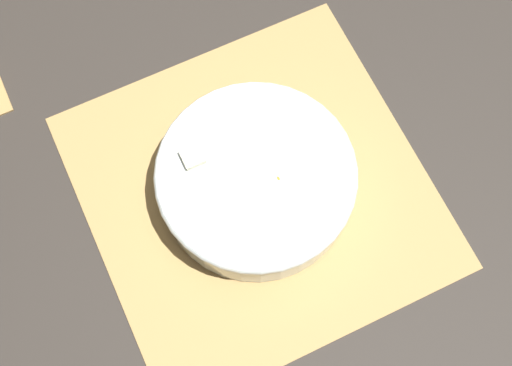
{
  "coord_description": "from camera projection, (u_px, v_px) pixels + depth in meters",
  "views": [
    {
      "loc": [
        0.27,
        -0.13,
        0.86
      ],
      "look_at": [
        0.0,
        0.0,
        0.03
      ],
      "focal_mm": 50.0,
      "sensor_mm": 36.0,
      "label": 1
    }
  ],
  "objects": [
    {
      "name": "ground_plane",
      "position": [
        256.0,
        191.0,
        0.9
      ],
      "size": [
        6.0,
        6.0,
        0.0
      ],
      "primitive_type": "plane",
      "color": "#2D2823"
    },
    {
      "name": "bamboo_mat_center",
      "position": [
        256.0,
        191.0,
        0.9
      ],
      "size": [
        0.42,
        0.42,
        0.01
      ],
      "color": "#A8844C",
      "rests_on": "ground_plane"
    },
    {
      "name": "fruit_salad_bowl",
      "position": [
        257.0,
        180.0,
        0.86
      ],
      "size": [
        0.24,
        0.24,
        0.07
      ],
      "color": "silver",
      "rests_on": "bamboo_mat_center"
    }
  ]
}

